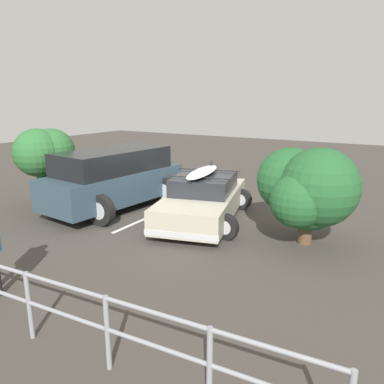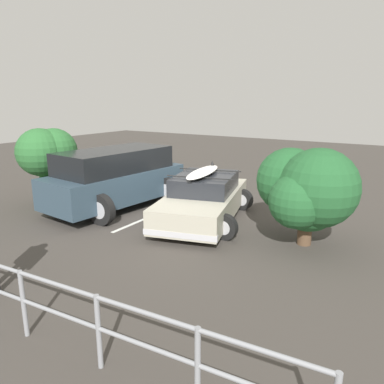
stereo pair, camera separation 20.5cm
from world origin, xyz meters
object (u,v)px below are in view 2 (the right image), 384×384
Objects in this scene: sedan_car at (204,199)px; bush_near_left at (306,190)px; bush_near_right at (50,157)px; suv_car at (116,178)px.

bush_near_left reaches higher than sedan_car.
bush_near_right reaches higher than sedan_car.
suv_car is 2.29m from bush_near_right.
suv_car is 1.93× the size of bush_near_right.
suv_car is (2.93, 0.43, 0.35)m from sedan_car.
bush_near_left is (-2.93, 0.33, 0.71)m from sedan_car.
sedan_car is 1.86× the size of bush_near_right.
sedan_car is 5.23m from bush_near_right.
bush_near_right reaches higher than suv_car.
bush_near_right is (7.92, 0.90, 0.24)m from bush_near_left.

